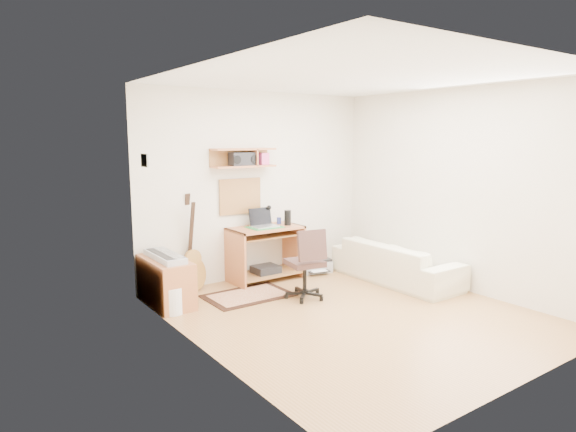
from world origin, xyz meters
TOP-DOWN VIEW (x-y plane):
  - floor at (0.00, 0.00)m, footprint 3.60×4.00m
  - ceiling at (0.00, 0.00)m, footprint 3.60×4.00m
  - back_wall at (0.00, 2.00)m, footprint 3.60×0.01m
  - left_wall at (-1.80, 0.00)m, footprint 0.01×4.00m
  - right_wall at (1.80, 0.00)m, footprint 0.01×4.00m
  - wall_shelf at (-0.30, 1.88)m, footprint 0.90×0.25m
  - cork_board at (-0.30, 1.98)m, footprint 0.64×0.03m
  - wall_photo at (-1.79, 1.50)m, footprint 0.02×0.20m
  - desk at (-0.05, 1.73)m, footprint 1.00×0.55m
  - laptop at (-0.08, 1.71)m, footprint 0.35×0.35m
  - speaker at (0.29, 1.68)m, footprint 0.09×0.09m
  - desk_lamp at (0.11, 1.87)m, footprint 0.09×0.09m
  - pencil_cup at (0.24, 1.83)m, footprint 0.06×0.06m
  - boombox at (-0.31, 1.87)m, footprint 0.36×0.17m
  - rug at (-0.63, 1.25)m, footprint 1.06×0.71m
  - task_chair at (-0.10, 0.77)m, footprint 0.53×0.53m
  - cabinet at (-1.58, 1.55)m, footprint 0.40×0.90m
  - music_keyboard at (-1.58, 1.55)m, footprint 0.24×0.78m
  - guitar at (-1.07, 1.86)m, footprint 0.37×0.27m
  - waste_basket at (-1.65, 1.20)m, footprint 0.32×0.32m
  - printer at (0.75, 1.70)m, footprint 0.57×0.48m
  - sofa at (1.38, 0.63)m, footprint 0.55×1.87m

SIDE VIEW (x-z plane):
  - floor at x=0.00m, z-range -0.01..0.00m
  - rug at x=-0.63m, z-range 0.00..0.02m
  - printer at x=0.75m, z-range -0.01..0.18m
  - waste_basket at x=-1.65m, z-range 0.00..0.31m
  - cabinet at x=-1.58m, z-range 0.00..0.55m
  - sofa at x=1.38m, z-range 0.00..0.73m
  - desk at x=-0.05m, z-range 0.00..0.75m
  - task_chair at x=-0.10m, z-range 0.00..0.90m
  - music_keyboard at x=-1.58m, z-range 0.55..0.62m
  - guitar at x=-1.07m, z-range 0.00..1.27m
  - pencil_cup at x=0.24m, z-range 0.75..0.84m
  - speaker at x=0.29m, z-range 0.75..0.96m
  - laptop at x=-0.08m, z-range 0.75..1.01m
  - desk_lamp at x=0.11m, z-range 0.75..1.03m
  - cork_board at x=-0.30m, z-range 0.92..1.42m
  - back_wall at x=0.00m, z-range 0.00..2.60m
  - left_wall at x=-1.80m, z-range 0.00..2.60m
  - right_wall at x=1.80m, z-range 0.00..2.60m
  - boombox at x=-0.31m, z-range 1.59..1.77m
  - wall_shelf at x=-0.30m, z-range 1.57..1.83m
  - wall_photo at x=-1.79m, z-range 1.65..1.79m
  - ceiling at x=0.00m, z-range 2.60..2.61m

